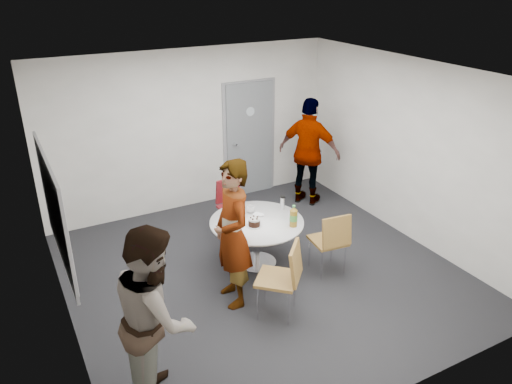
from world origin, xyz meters
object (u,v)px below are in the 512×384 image
person_left (156,317)px  table (259,227)px  chair_near_right (332,238)px  chair_far (232,201)px  door (249,140)px  person_main (232,234)px  whiteboard (55,210)px  person_right (309,152)px  chair_near_left (285,273)px

person_left → table: bearing=-35.1°
table → chair_near_right: 1.01m
table → chair_far: bearing=86.1°
chair_near_right → chair_far: (-0.66, 1.69, -0.02)m
door → chair_near_right: size_ratio=2.31×
chair_near_right → person_main: bearing=-177.5°
whiteboard → person_left: bearing=-70.4°
chair_far → person_right: size_ratio=0.47×
person_main → person_left: size_ratio=1.01×
whiteboard → person_right: (4.26, 1.40, -0.51)m
door → chair_far: (-0.96, -1.25, -0.48)m
whiteboard → chair_far: bearing=21.7°
person_main → chair_near_left: bearing=40.5°
person_left → person_main: bearing=-35.8°
door → whiteboard: (-3.56, -2.28, 0.42)m
chair_far → table: bearing=83.2°
door → chair_near_left: (-1.31, -3.40, -0.43)m
whiteboard → person_right: whiteboard is taller
table → person_right: size_ratio=0.68×
door → table: size_ratio=1.64×
chair_near_right → chair_far: 1.82m
door → chair_near_left: size_ratio=2.19×
chair_near_left → person_left: (-1.68, -0.48, 0.33)m
person_right → chair_near_left: bearing=106.5°
chair_near_left → chair_far: size_ratio=1.09×
table → whiteboard: bearing=-179.2°
chair_near_right → person_right: bearing=70.5°
whiteboard → person_left: size_ratio=1.02×
chair_far → person_main: bearing=62.0°
door → table: (-1.03, -2.25, -0.44)m
chair_near_right → person_main: (-1.41, 0.10, 0.38)m
door → chair_near_right: door is taller
chair_near_right → person_left: person_left is taller
table → person_main: bearing=-138.8°
table → person_right: (1.73, 1.37, 0.36)m
person_left → chair_near_left: bearing=-59.0°
chair_far → door: bearing=-130.6°
whiteboard → door: bearing=32.7°
whiteboard → person_left: (0.57, -1.60, -0.52)m
door → person_main: (-1.71, -2.84, -0.09)m
door → chair_near_right: 2.99m
whiteboard → chair_near_right: whiteboard is taller
person_right → person_main: bearing=94.1°
chair_near_left → chair_near_right: 1.11m
chair_near_left → person_right: (2.01, 2.53, 0.35)m
door → person_main: door is taller
person_left → person_right: person_right is taller
whiteboard → person_left: whiteboard is taller
whiteboard → chair_near_right: size_ratio=2.07×
chair_near_left → person_main: 0.77m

